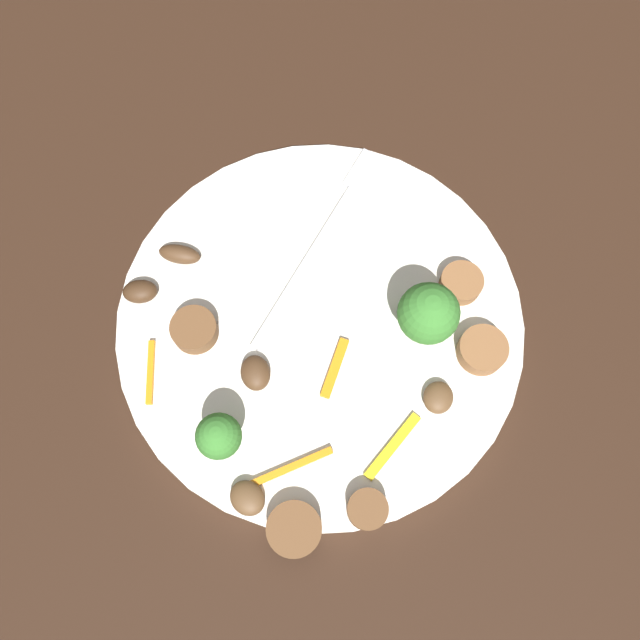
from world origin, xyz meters
The scene contains 19 objects.
ground_plane centered at (0.00, 0.00, 0.00)m, with size 1.40×1.40×0.00m, color black.
plate centered at (0.00, 0.00, 0.01)m, with size 0.29×0.29×0.01m, color white.
fork centered at (0.05, 0.05, 0.02)m, with size 0.17×0.07×0.00m.
broccoli_floret_0 centered at (0.05, -0.05, 0.05)m, with size 0.04×0.04×0.06m.
broccoli_floret_1 centered at (-0.11, -0.02, 0.04)m, with size 0.03×0.03×0.04m.
sausage_slice_0 centered at (-0.07, -0.12, 0.02)m, with size 0.03×0.03×0.01m, color brown.
sausage_slice_1 centered at (-0.07, 0.05, 0.02)m, with size 0.03×0.03×0.01m, color brown.
sausage_slice_2 centered at (0.07, -0.09, 0.02)m, with size 0.03×0.03×0.01m, color brown.
sausage_slice_3 centered at (0.09, -0.05, 0.02)m, with size 0.03×0.03×0.01m, color brown.
sausage_slice_4 centered at (-0.11, -0.09, 0.02)m, with size 0.04×0.04×0.01m, color brown.
mushroom_0 centered at (0.02, -0.10, 0.02)m, with size 0.02×0.02×0.01m, color brown.
mushroom_1 centered at (-0.04, 0.10, 0.02)m, with size 0.03×0.01×0.01m, color #4C331E.
mushroom_2 centered at (-0.06, 0.00, 0.02)m, with size 0.03×0.02×0.01m, color #4C331E.
mushroom_3 centered at (-0.12, -0.06, 0.02)m, with size 0.02×0.02×0.01m, color brown.
mushroom_4 centered at (-0.08, 0.10, 0.02)m, with size 0.02×0.02×0.01m, color #422B19.
pepper_strip_0 centered at (-0.02, -0.03, 0.02)m, with size 0.04×0.01×0.00m, color orange.
pepper_strip_1 centered at (-0.11, 0.05, 0.02)m, with size 0.04×0.00×0.00m, color orange.
pepper_strip_2 centered at (-0.02, -0.10, 0.02)m, with size 0.05×0.01×0.00m, color yellow.
pepper_strip_3 centered at (-0.08, -0.06, 0.02)m, with size 0.06×0.00×0.00m, color orange.
Camera 1 is at (-0.10, -0.11, 0.46)m, focal length 36.89 mm.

